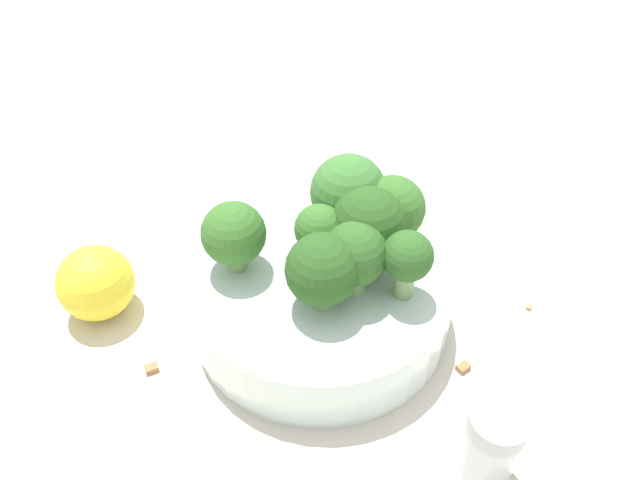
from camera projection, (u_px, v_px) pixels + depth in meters
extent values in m
plane|color=beige|center=(320.00, 318.00, 0.47)|extent=(3.00, 3.00, 0.00)
cylinder|color=silver|center=(320.00, 297.00, 0.46)|extent=(0.19, 0.19, 0.05)
cylinder|color=#8EB770|center=(324.00, 251.00, 0.44)|extent=(0.02, 0.02, 0.03)
sphere|color=#386B28|center=(324.00, 229.00, 0.43)|extent=(0.03, 0.03, 0.03)
cylinder|color=#84AD66|center=(318.00, 291.00, 0.42)|extent=(0.02, 0.02, 0.02)
sphere|color=#28511E|center=(318.00, 270.00, 0.40)|extent=(0.05, 0.05, 0.05)
cylinder|color=#84AD66|center=(367.00, 249.00, 0.44)|extent=(0.02, 0.02, 0.03)
sphere|color=#28511E|center=(368.00, 224.00, 0.43)|extent=(0.05, 0.05, 0.05)
cylinder|color=#8EB770|center=(236.00, 254.00, 0.44)|extent=(0.02, 0.02, 0.02)
sphere|color=#386B28|center=(234.00, 234.00, 0.43)|extent=(0.05, 0.05, 0.05)
cylinder|color=#7A9E5B|center=(390.00, 230.00, 0.46)|extent=(0.02, 0.02, 0.02)
sphere|color=#386B28|center=(392.00, 208.00, 0.45)|extent=(0.05, 0.05, 0.05)
cylinder|color=#84AD66|center=(405.00, 279.00, 0.42)|extent=(0.02, 0.02, 0.03)
sphere|color=#2D5B23|center=(407.00, 256.00, 0.41)|extent=(0.03, 0.03, 0.03)
cylinder|color=#84AD66|center=(354.00, 276.00, 0.42)|extent=(0.02, 0.02, 0.03)
sphere|color=#2D5B23|center=(355.00, 254.00, 0.41)|extent=(0.04, 0.04, 0.04)
cylinder|color=#8EB770|center=(347.00, 217.00, 0.47)|extent=(0.02, 0.02, 0.03)
sphere|color=#3D7533|center=(348.00, 192.00, 0.45)|extent=(0.06, 0.06, 0.06)
cylinder|color=silver|center=(489.00, 451.00, 0.37)|extent=(0.03, 0.03, 0.05)
cylinder|color=#B7B7BC|center=(498.00, 424.00, 0.35)|extent=(0.03, 0.03, 0.01)
sphere|color=yellow|center=(96.00, 283.00, 0.46)|extent=(0.06, 0.06, 0.06)
cube|color=olive|center=(464.00, 365.00, 0.44)|extent=(0.01, 0.01, 0.01)
cube|color=olive|center=(151.00, 367.00, 0.44)|extent=(0.01, 0.01, 0.01)
cube|color=#AD7F4C|center=(531.00, 310.00, 0.48)|extent=(0.01, 0.01, 0.01)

